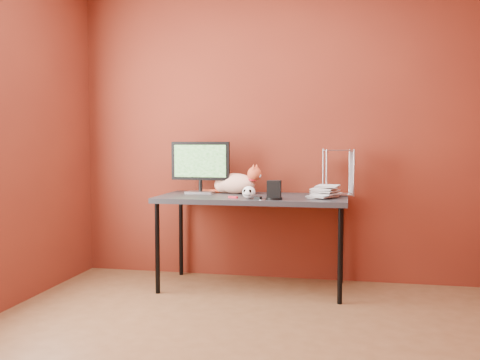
% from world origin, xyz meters
% --- Properties ---
extents(room, '(3.52, 3.52, 2.61)m').
position_xyz_m(room, '(0.00, 0.00, 1.45)').
color(room, brown).
rests_on(room, ground).
extents(desk, '(1.50, 0.70, 0.75)m').
position_xyz_m(desk, '(-0.15, 1.37, 0.70)').
color(desk, black).
rests_on(desk, ground).
extents(monitor, '(0.50, 0.17, 0.43)m').
position_xyz_m(monitor, '(-0.62, 1.50, 0.99)').
color(monitor, '#A9A9AD').
rests_on(monitor, desk).
extents(cat, '(0.54, 0.29, 0.25)m').
position_xyz_m(cat, '(-0.33, 1.55, 0.84)').
color(cat, orange).
rests_on(cat, desk).
extents(skull_mug, '(0.10, 0.10, 0.10)m').
position_xyz_m(skull_mug, '(-0.14, 1.14, 0.80)').
color(skull_mug, white).
rests_on(skull_mug, desk).
extents(speaker, '(0.13, 0.13, 0.14)m').
position_xyz_m(speaker, '(0.06, 1.13, 0.82)').
color(speaker, black).
rests_on(speaker, desk).
extents(book_stack, '(0.26, 0.28, 1.12)m').
position_xyz_m(book_stack, '(0.35, 1.37, 1.31)').
color(book_stack, beige).
rests_on(book_stack, desk).
extents(wire_rack, '(0.25, 0.22, 0.38)m').
position_xyz_m(wire_rack, '(0.52, 1.55, 0.94)').
color(wire_rack, '#A9A9AD').
rests_on(wire_rack, desk).
extents(pocket_knife, '(0.08, 0.05, 0.02)m').
position_xyz_m(pocket_knife, '(-0.27, 1.17, 0.76)').
color(pocket_knife, '#AA0D19').
rests_on(pocket_knife, desk).
extents(black_gadget, '(0.06, 0.05, 0.03)m').
position_xyz_m(black_gadget, '(-0.06, 1.09, 0.76)').
color(black_gadget, black).
rests_on(black_gadget, desk).
extents(washer, '(0.05, 0.05, 0.00)m').
position_xyz_m(washer, '(-0.03, 1.08, 0.75)').
color(washer, '#A9A9AD').
rests_on(washer, desk).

